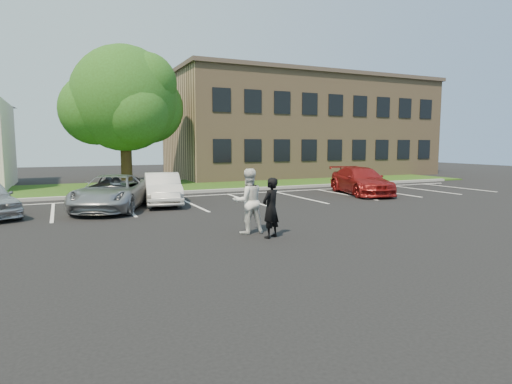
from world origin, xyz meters
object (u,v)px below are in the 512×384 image
(office_building, at_px, (301,127))
(man_white_shirt, at_px, (248,201))
(tree, at_px, (126,101))
(car_silver_minivan, at_px, (113,192))
(man_black_suit, at_px, (271,208))
(car_white_sedan, at_px, (163,189))
(car_red_compact, at_px, (361,181))

(office_building, relative_size, man_white_shirt, 11.52)
(tree, distance_m, car_silver_minivan, 11.53)
(man_white_shirt, height_order, car_silver_minivan, man_white_shirt)
(man_black_suit, bearing_deg, car_white_sedan, -109.68)
(man_black_suit, bearing_deg, man_white_shirt, -96.84)
(man_black_suit, distance_m, car_red_compact, 11.80)
(tree, xyz_separation_m, man_white_shirt, (1.09, -16.88, -4.38))
(man_black_suit, xyz_separation_m, car_white_sedan, (-1.29, 8.15, -0.17))
(office_building, height_order, tree, tree)
(tree, bearing_deg, car_silver_minivan, -101.33)
(car_white_sedan, bearing_deg, man_white_shirt, -74.03)
(tree, bearing_deg, car_red_compact, -44.12)
(tree, relative_size, car_red_compact, 1.79)
(man_black_suit, bearing_deg, tree, -114.11)
(man_black_suit, height_order, car_white_sedan, man_black_suit)
(office_building, xyz_separation_m, car_red_compact, (-4.74, -14.22, -3.44))
(car_silver_minivan, height_order, car_red_compact, car_red_compact)
(tree, distance_m, man_black_suit, 18.33)
(tree, bearing_deg, man_white_shirt, -86.32)
(man_white_shirt, bearing_deg, car_red_compact, -142.48)
(car_white_sedan, xyz_separation_m, car_red_compact, (10.41, -0.66, 0.02))
(car_white_sedan, bearing_deg, tree, 99.27)
(office_building, bearing_deg, tree, -165.35)
(office_building, xyz_separation_m, tree, (-15.28, -3.99, 1.19))
(office_building, xyz_separation_m, car_white_sedan, (-15.16, -13.56, -3.47))
(tree, height_order, man_white_shirt, tree)
(car_white_sedan, bearing_deg, car_red_compact, 4.90)
(car_silver_minivan, height_order, car_white_sedan, car_silver_minivan)
(tree, height_order, man_black_suit, tree)
(office_building, relative_size, tree, 2.55)
(tree, height_order, car_red_compact, tree)
(man_black_suit, bearing_deg, car_silver_minivan, -93.32)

